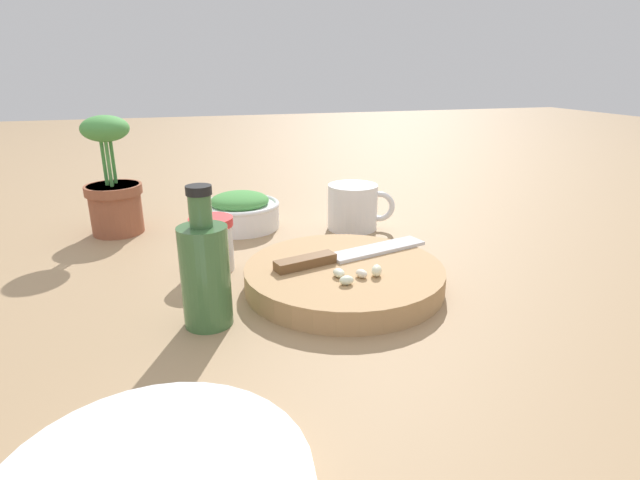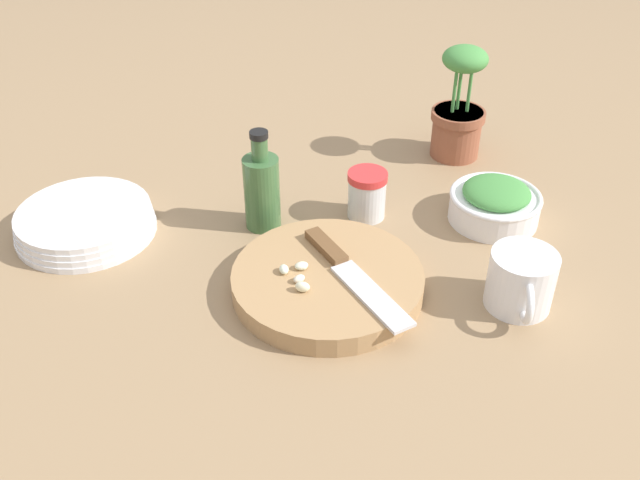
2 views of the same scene
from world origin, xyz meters
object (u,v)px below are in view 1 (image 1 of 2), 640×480
at_px(cutting_board, 344,276).
at_px(garlic_cloves, 355,274).
at_px(coffee_mug, 354,207).
at_px(spice_jar, 212,244).
at_px(herb_bowl, 240,211).
at_px(oil_bottle, 205,271).
at_px(potted_herb, 113,187).
at_px(chef_knife, 344,255).

distance_m(cutting_board, garlic_cloves, 0.05).
xyz_separation_m(garlic_cloves, coffee_mug, (0.28, -0.10, 0.00)).
bearing_deg(spice_jar, cutting_board, -124.61).
relative_size(garlic_cloves, herb_bowl, 0.45).
relative_size(spice_jar, coffee_mug, 0.67).
relative_size(oil_bottle, potted_herb, 0.79).
height_order(garlic_cloves, potted_herb, potted_herb).
bearing_deg(cutting_board, potted_herb, 43.00).
height_order(garlic_cloves, spice_jar, spice_jar).
relative_size(cutting_board, coffee_mug, 2.26).
bearing_deg(oil_bottle, cutting_board, -74.25).
bearing_deg(potted_herb, chef_knife, -133.82).
distance_m(herb_bowl, spice_jar, 0.20).
relative_size(cutting_board, garlic_cloves, 4.10).
xyz_separation_m(chef_knife, potted_herb, (0.31, 0.32, 0.05)).
bearing_deg(spice_jar, oil_bottle, 173.10).
bearing_deg(herb_bowl, garlic_cloves, -164.26).
height_order(coffee_mug, oil_bottle, oil_bottle).
bearing_deg(cutting_board, spice_jar, 55.39).
bearing_deg(potted_herb, oil_bottle, -161.56).
distance_m(cutting_board, potted_herb, 0.46).
bearing_deg(herb_bowl, chef_knife, -159.03).
height_order(cutting_board, chef_knife, chef_knife).
distance_m(spice_jar, coffee_mug, 0.29).
height_order(chef_knife, garlic_cloves, garlic_cloves).
bearing_deg(potted_herb, herb_bowl, -98.16).
relative_size(herb_bowl, potted_herb, 0.70).
bearing_deg(coffee_mug, garlic_cloves, 160.40).
xyz_separation_m(garlic_cloves, potted_herb, (0.37, 0.31, 0.05)).
relative_size(cutting_board, herb_bowl, 1.85).
xyz_separation_m(garlic_cloves, herb_bowl, (0.34, 0.10, -0.00)).
relative_size(chef_knife, coffee_mug, 2.01).
distance_m(chef_knife, garlic_cloves, 0.07).
distance_m(herb_bowl, coffee_mug, 0.21).
distance_m(cutting_board, chef_knife, 0.03).
height_order(herb_bowl, spice_jar, spice_jar).
xyz_separation_m(garlic_cloves, oil_bottle, (-0.01, 0.18, 0.03)).
bearing_deg(coffee_mug, spice_jar, 115.64).
bearing_deg(coffee_mug, chef_knife, 156.69).
height_order(chef_knife, spice_jar, spice_jar).
bearing_deg(chef_knife, oil_bottle, -82.43).
distance_m(coffee_mug, oil_bottle, 0.40).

